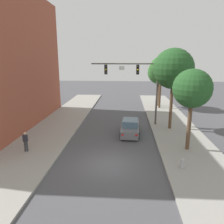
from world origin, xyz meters
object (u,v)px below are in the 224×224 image
at_px(car_lead_grey, 130,128).
at_px(street_tree_second, 173,69).
at_px(pedestrian_sidewalk_left_walker, 25,141).
at_px(traffic_signal_mast, 138,78).
at_px(street_tree_farthest, 160,72).
at_px(fire_hydrant, 182,163).
at_px(street_tree_third, 161,69).
at_px(street_tree_nearest, 192,89).

height_order(car_lead_grey, street_tree_second, street_tree_second).
bearing_deg(pedestrian_sidewalk_left_walker, traffic_signal_mast, 41.83).
xyz_separation_m(pedestrian_sidewalk_left_walker, street_tree_farthest, (13.14, 18.59, 4.36)).
distance_m(fire_hydrant, street_tree_second, 10.80).
bearing_deg(street_tree_third, pedestrian_sidewalk_left_walker, -127.48).
height_order(fire_hydrant, street_tree_third, street_tree_third).
xyz_separation_m(car_lead_grey, street_tree_second, (4.30, 1.90, 5.75)).
height_order(traffic_signal_mast, street_tree_third, street_tree_third).
distance_m(car_lead_grey, street_tree_farthest, 15.05).
distance_m(traffic_signal_mast, street_tree_farthest, 10.94).
relative_size(car_lead_grey, fire_hydrant, 5.98).
distance_m(traffic_signal_mast, car_lead_grey, 5.75).
bearing_deg(fire_hydrant, street_tree_nearest, 69.90).
height_order(car_lead_grey, pedestrian_sidewalk_left_walker, pedestrian_sidewalk_left_walker).
xyz_separation_m(traffic_signal_mast, street_tree_second, (3.48, -1.38, 1.09)).
xyz_separation_m(traffic_signal_mast, street_tree_third, (3.78, 8.74, 0.67)).
xyz_separation_m(fire_hydrant, street_tree_farthest, (1.16, 20.59, 4.92)).
distance_m(pedestrian_sidewalk_left_walker, street_tree_farthest, 23.18).
relative_size(car_lead_grey, pedestrian_sidewalk_left_walker, 2.62).
relative_size(traffic_signal_mast, street_tree_nearest, 1.13).
relative_size(street_tree_nearest, street_tree_second, 0.79).
xyz_separation_m(traffic_signal_mast, fire_hydrant, (2.66, -10.35, -4.87)).
distance_m(car_lead_grey, street_tree_second, 7.43).
bearing_deg(pedestrian_sidewalk_left_walker, car_lead_grey, 30.79).
bearing_deg(street_tree_nearest, street_tree_farthest, 90.25).
bearing_deg(street_tree_third, traffic_signal_mast, -113.38).
distance_m(traffic_signal_mast, street_tree_second, 3.90).
distance_m(street_tree_nearest, street_tree_third, 15.72).
xyz_separation_m(car_lead_grey, street_tree_third, (4.60, 12.02, 5.33)).
bearing_deg(car_lead_grey, street_tree_third, 69.06).
distance_m(traffic_signal_mast, street_tree_nearest, 7.98).
bearing_deg(traffic_signal_mast, street_tree_second, -21.62).
xyz_separation_m(fire_hydrant, street_tree_second, (0.82, 8.97, 5.97)).
bearing_deg(street_tree_second, fire_hydrant, -95.25).
bearing_deg(traffic_signal_mast, street_tree_farthest, 69.54).
height_order(street_tree_nearest, street_tree_farthest, street_tree_farthest).
bearing_deg(street_tree_nearest, street_tree_third, 90.44).
relative_size(car_lead_grey, street_tree_third, 0.56).
bearing_deg(fire_hydrant, pedestrian_sidewalk_left_walker, 170.48).
bearing_deg(street_tree_second, traffic_signal_mast, 158.38).
distance_m(traffic_signal_mast, fire_hydrant, 11.74).
bearing_deg(car_lead_grey, traffic_signal_mast, 75.95).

